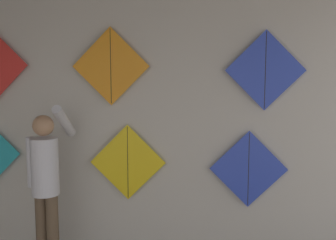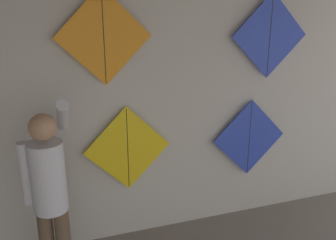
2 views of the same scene
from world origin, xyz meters
name	(u,v)px [view 1 (image 1 of 2)]	position (x,y,z in m)	size (l,w,h in m)	color
back_panel	(119,122)	(0.00, 4.19, 1.40)	(5.80, 0.06, 2.80)	beige
shopkeeper	(46,177)	(-0.62, 3.62, 0.92)	(0.40, 0.52, 1.63)	brown
kite_1	(128,162)	(0.10, 4.10, 0.96)	(0.83, 0.01, 0.83)	yellow
kite_2	(249,169)	(1.41, 4.10, 0.91)	(0.83, 0.01, 0.83)	blue
kite_4	(111,66)	(-0.06, 4.10, 2.00)	(0.83, 0.01, 0.83)	orange
kite_5	(265,70)	(1.55, 4.10, 1.96)	(0.83, 0.01, 0.83)	blue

